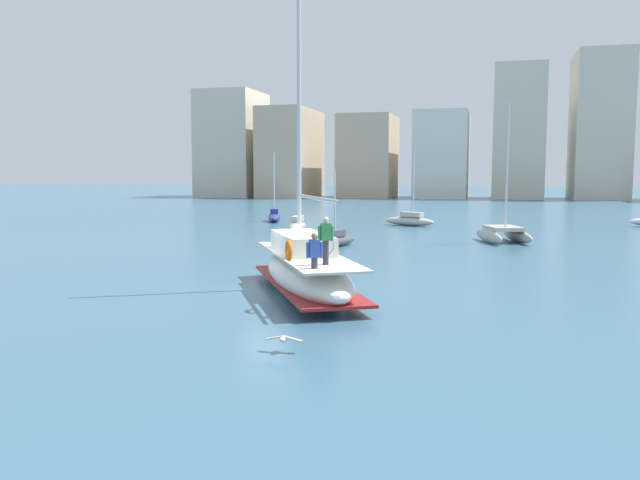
# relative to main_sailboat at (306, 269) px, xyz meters

# --- Properties ---
(ground_plane) EXTENTS (400.00, 400.00, 0.00)m
(ground_plane) POSITION_rel_main_sailboat_xyz_m (-1.47, 0.46, -0.91)
(ground_plane) COLOR #38607A
(main_sailboat) EXTENTS (6.70, 9.58, 13.49)m
(main_sailboat) POSITION_rel_main_sailboat_xyz_m (0.00, 0.00, 0.00)
(main_sailboat) COLOR white
(main_sailboat) RESTS_ON ground
(moored_sloop_near) EXTENTS (4.77, 2.93, 6.45)m
(moored_sloop_near) POSITION_rel_main_sailboat_xyz_m (0.05, 31.84, -0.40)
(moored_sloop_near) COLOR #B7B2A8
(moored_sloop_near) RESTS_ON ground
(moored_sloop_far) EXTENTS (1.95, 5.04, 7.39)m
(moored_sloop_far) POSITION_rel_main_sailboat_xyz_m (-7.47, 23.83, -0.37)
(moored_sloop_far) COLOR #B7B2A8
(moored_sloop_far) RESTS_ON ground
(moored_catamaran) EXTENTS (3.85, 5.53, 8.84)m
(moored_catamaran) POSITION_rel_main_sailboat_xyz_m (7.45, 20.33, -0.29)
(moored_catamaran) COLOR #B7B2A8
(moored_catamaran) RESTS_ON ground
(moored_cutter_right) EXTENTS (2.57, 4.81, 6.30)m
(moored_cutter_right) POSITION_rel_main_sailboat_xyz_m (-12.64, 33.65, -0.41)
(moored_cutter_right) COLOR navy
(moored_cutter_right) RESTS_ON ground
(moored_ketch_distant) EXTENTS (2.06, 3.83, 4.66)m
(moored_ketch_distant) POSITION_rel_main_sailboat_xyz_m (-2.40, 15.30, -0.49)
(moored_ketch_distant) COLOR #4C4C51
(moored_ketch_distant) RESTS_ON ground
(seagull) EXTENTS (0.96, 0.47, 0.17)m
(seagull) POSITION_rel_main_sailboat_xyz_m (1.65, -7.84, -0.57)
(seagull) COLOR silver
(seagull) RESTS_ON ground
(waterfront_buildings) EXTENTS (86.57, 19.20, 24.37)m
(waterfront_buildings) POSITION_rel_main_sailboat_xyz_m (-3.77, 93.59, 8.21)
(waterfront_buildings) COLOR beige
(waterfront_buildings) RESTS_ON ground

